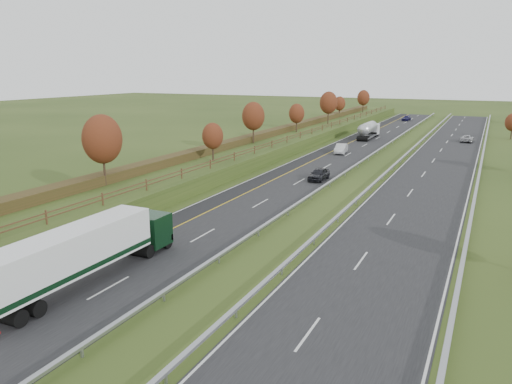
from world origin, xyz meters
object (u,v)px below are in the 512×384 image
box_lorry (85,251)px  car_silver_mid (341,149)px  car_small_far (406,118)px  car_oncoming (467,138)px  car_dark_near (319,174)px  road_tanker (369,130)px

box_lorry → car_silver_mid: 60.73m
car_silver_mid → car_small_far: 65.22m
box_lorry → car_oncoming: box_lorry is taller
car_dark_near → car_small_far: car_dark_near is taller
car_silver_mid → road_tanker: bearing=84.3°
box_lorry → car_dark_near: (3.82, 38.11, -1.50)m
road_tanker → car_small_far: bearing=88.7°
car_small_far → car_silver_mid: bearing=-86.0°
road_tanker → car_silver_mid: road_tanker is taller
road_tanker → car_silver_mid: bearing=-89.4°
car_dark_near → car_silver_mid: 22.86m
car_oncoming → road_tanker: bearing=10.2°
road_tanker → car_oncoming: (19.27, 3.25, -1.12)m
car_dark_near → car_small_far: 87.86m
car_silver_mid → car_oncoming: (19.05, 24.96, -0.12)m
car_dark_near → car_small_far: (-2.70, 87.82, -0.13)m
car_dark_near → box_lorry: bearing=-94.6°
car_small_far → car_oncoming: car_oncoming is taller
car_silver_mid → car_oncoming: car_silver_mid is taller
car_silver_mid → car_small_far: car_silver_mid is taller
road_tanker → car_small_far: (0.98, 43.50, -1.16)m
car_dark_near → car_silver_mid: (-3.45, 22.60, 0.03)m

